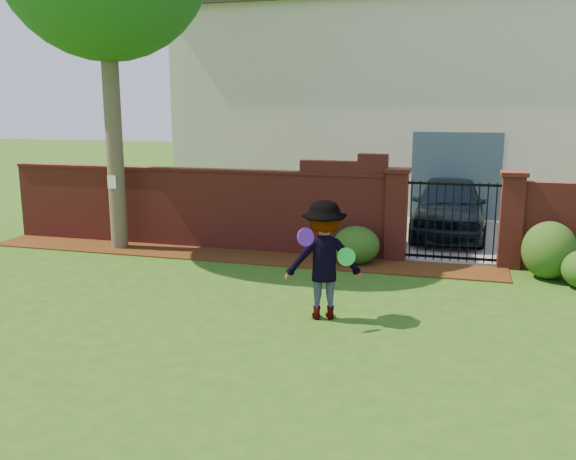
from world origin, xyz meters
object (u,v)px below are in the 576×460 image
(frisbee_purple, at_px, (306,237))
(frisbee_green, at_px, (346,257))
(car, at_px, (448,208))
(man, at_px, (324,260))

(frisbee_purple, bearing_deg, frisbee_green, 36.34)
(frisbee_purple, relative_size, frisbee_green, 0.97)
(car, height_order, frisbee_green, car)
(car, relative_size, frisbee_green, 15.52)
(man, distance_m, frisbee_green, 0.36)
(man, xyz_separation_m, frisbee_green, (0.35, -0.06, 0.09))
(frisbee_green, bearing_deg, man, 170.49)
(car, relative_size, frisbee_purple, 15.96)
(car, xyz_separation_m, frisbee_purple, (-1.81, -6.83, 0.61))
(car, distance_m, man, 6.61)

